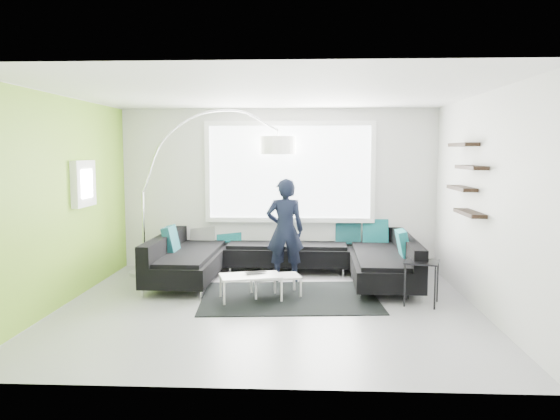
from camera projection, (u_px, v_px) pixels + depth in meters
The scene contains 9 objects.
ground at pixel (269, 307), 7.23m from camera, with size 5.50×5.50×0.00m, color gray.
room_shell at pixel (272, 170), 7.24m from camera, with size 5.54×5.04×2.82m.
sectional_sofa at pixel (285, 257), 8.66m from camera, with size 4.06×2.56×0.86m.
rug at pixel (289, 297), 7.70m from camera, with size 2.45×1.78×0.01m, color black.
coffee_table at pixel (263, 286), 7.68m from camera, with size 1.07×0.62×0.35m, color white.
arc_lamp at pixel (143, 193), 8.99m from camera, with size 2.57×0.80×2.76m, color white, non-canonical shape.
side_table at pixel (421, 283), 7.34m from camera, with size 0.43×0.43×0.59m, color black.
person at pixel (285, 230), 8.62m from camera, with size 0.63×0.44×1.64m, color black.
laptop at pixel (257, 273), 7.61m from camera, with size 0.35×0.31×0.02m, color black.
Camera 1 is at (0.50, -7.04, 2.06)m, focal length 35.00 mm.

